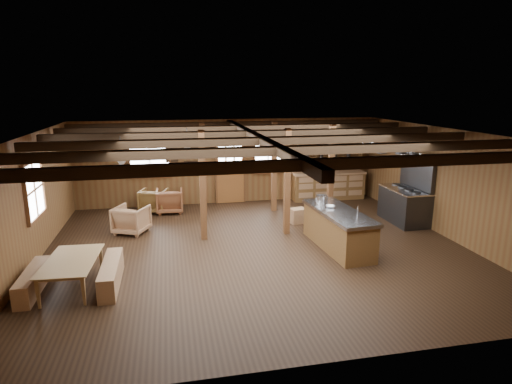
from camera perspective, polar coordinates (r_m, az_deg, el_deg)
room at (r=10.00m, az=0.21°, el=-0.14°), size 10.04×9.04×2.84m
ceiling_joists at (r=9.94m, az=0.01°, el=7.28°), size 9.80×8.82×0.18m
timber_posts at (r=12.09m, az=0.59°, el=2.29°), size 3.95×2.35×2.80m
back_door at (r=14.39m, az=-3.44°, el=2.01°), size 1.02×0.08×2.15m
window_back_left at (r=14.14m, az=-14.00°, el=4.39°), size 1.32×0.06×1.32m
window_back_right at (r=14.51m, az=1.61°, el=5.02°), size 1.02×0.06×1.32m
window_left at (r=10.65m, az=-27.51°, el=0.26°), size 0.14×1.24×1.32m
notice_boards at (r=14.13m, az=-9.54°, el=4.76°), size 1.08×0.03×0.90m
back_counter at (r=15.07m, az=9.61°, el=1.29°), size 2.55×0.60×2.45m
pendant_lamps at (r=10.61m, az=-12.95°, el=5.01°), size 1.86×2.36×0.66m
pot_rack at (r=11.34m, az=17.45°, el=5.44°), size 0.41×3.00×0.45m
kitchen_island at (r=10.54m, az=10.88°, el=-4.88°), size 1.05×2.56×1.20m
step_stool at (r=12.38m, az=5.57°, el=-3.16°), size 0.54×0.43×0.43m
commercial_range at (r=13.03m, az=19.41°, el=-0.98°), size 0.86×1.69×2.08m
dining_table at (r=9.12m, az=-23.07°, el=-10.02°), size 1.03×1.72×0.59m
bench_wall at (r=9.34m, az=-27.61°, el=-10.50°), size 0.29×1.55×0.43m
bench_aisle at (r=9.03m, az=-18.75°, el=-10.30°), size 0.32×1.69×0.46m
armchair_a at (r=13.56m, az=-11.44°, el=-1.18°), size 0.82×0.84×0.74m
armchair_b at (r=13.74m, az=-13.47°, el=-1.12°), size 0.97×0.99×0.73m
armchair_c at (r=11.91m, az=-16.27°, el=-3.54°), size 1.07×1.08×0.75m
counter_pot at (r=11.06m, az=8.78°, el=-0.92°), size 0.30×0.30×0.18m
bowl at (r=10.62m, az=9.87°, el=-1.93°), size 0.28×0.28×0.06m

